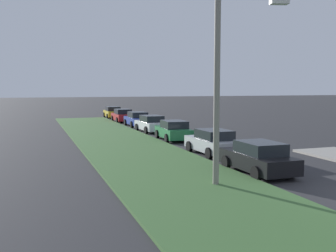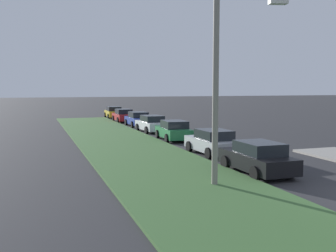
% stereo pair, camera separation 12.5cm
% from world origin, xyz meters
% --- Properties ---
extents(grass_median, '(60.00, 6.00, 0.12)m').
position_xyz_m(grass_median, '(10.00, 6.37, 0.06)').
color(grass_median, '#3D6633').
rests_on(grass_median, ground).
extents(parked_car_black, '(4.31, 2.03, 1.47)m').
position_xyz_m(parked_car_black, '(5.46, 2.42, 0.72)').
color(parked_car_black, black).
rests_on(parked_car_black, ground).
extents(parked_car_silver, '(4.34, 2.10, 1.47)m').
position_xyz_m(parked_car_silver, '(10.78, 2.14, 0.72)').
color(parked_car_silver, '#B2B5BA').
rests_on(parked_car_silver, ground).
extents(parked_car_green, '(4.39, 2.20, 1.47)m').
position_xyz_m(parked_car_green, '(17.48, 2.16, 0.72)').
color(parked_car_green, '#1E6B38').
rests_on(parked_car_green, ground).
extents(parked_car_white, '(4.37, 2.15, 1.47)m').
position_xyz_m(parked_car_white, '(23.22, 2.17, 0.72)').
color(parked_car_white, silver).
rests_on(parked_car_white, ground).
extents(parked_car_blue, '(4.30, 2.03, 1.47)m').
position_xyz_m(parked_car_blue, '(28.47, 2.06, 0.72)').
color(parked_car_blue, '#23389E').
rests_on(parked_car_blue, ground).
extents(parked_car_red, '(4.30, 2.02, 1.47)m').
position_xyz_m(parked_car_red, '(34.04, 2.32, 0.72)').
color(parked_car_red, red).
rests_on(parked_car_red, ground).
extents(parked_car_yellow, '(4.35, 2.11, 1.47)m').
position_xyz_m(parked_car_yellow, '(40.15, 2.22, 0.72)').
color(parked_car_yellow, gold).
rests_on(parked_car_yellow, ground).
extents(streetlight, '(0.99, 2.83, 7.50)m').
position_xyz_m(streetlight, '(3.76, 5.02, 4.39)').
color(streetlight, gray).
rests_on(streetlight, ground).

